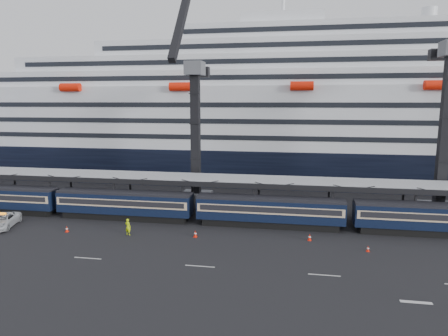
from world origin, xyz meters
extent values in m
plane|color=black|center=(0.00, 0.00, 0.00)|extent=(260.00, 260.00, 0.00)
cube|color=beige|center=(-26.00, -4.00, 0.01)|extent=(3.00, 0.15, 0.02)
cube|color=beige|center=(-14.00, -4.00, 0.01)|extent=(3.00, 0.15, 0.02)
cube|color=beige|center=(-2.00, -4.00, 0.01)|extent=(3.00, 0.15, 0.02)
cube|color=beige|center=(5.00, -8.00, 0.01)|extent=(2.50, 0.40, 0.02)
cube|color=black|center=(-28.00, 10.00, 0.45)|extent=(17.48, 2.40, 0.90)
cube|color=black|center=(-28.00, 10.00, 2.25)|extent=(19.00, 2.80, 2.70)
cube|color=beige|center=(-28.00, 10.00, 2.55)|extent=(18.62, 2.92, 1.05)
cube|color=black|center=(-28.00, 10.00, 2.60)|extent=(17.86, 2.98, 0.70)
cube|color=black|center=(-28.00, 10.00, 3.75)|extent=(19.00, 2.50, 0.35)
cube|color=black|center=(-8.00, 10.00, 0.45)|extent=(17.48, 2.40, 0.90)
cube|color=black|center=(-8.00, 10.00, 2.25)|extent=(19.00, 2.80, 2.70)
cube|color=beige|center=(-8.00, 10.00, 2.55)|extent=(18.62, 2.92, 1.05)
cube|color=black|center=(-8.00, 10.00, 2.60)|extent=(17.86, 2.98, 0.70)
cube|color=black|center=(-8.00, 10.00, 3.75)|extent=(19.00, 2.50, 0.35)
cube|color=black|center=(12.00, 10.00, 0.45)|extent=(17.48, 2.40, 0.90)
cube|color=black|center=(12.00, 10.00, 2.25)|extent=(19.00, 2.80, 2.70)
cube|color=beige|center=(12.00, 10.00, 2.55)|extent=(18.62, 2.92, 1.05)
cube|color=black|center=(12.00, 10.00, 2.60)|extent=(17.86, 2.98, 0.70)
cube|color=black|center=(12.00, 10.00, 3.75)|extent=(19.00, 2.50, 0.35)
cube|color=#96999E|center=(0.00, 14.00, 5.40)|extent=(130.00, 6.00, 0.25)
cube|color=black|center=(0.00, 11.00, 5.10)|extent=(130.00, 0.25, 0.70)
cube|color=black|center=(0.00, 17.00, 5.10)|extent=(130.00, 0.25, 0.70)
cube|color=black|center=(-50.00, 16.80, 2.70)|extent=(0.25, 0.25, 5.40)
cube|color=black|center=(-40.00, 11.20, 2.70)|extent=(0.25, 0.25, 5.40)
cube|color=black|center=(-40.00, 16.80, 2.70)|extent=(0.25, 0.25, 5.40)
cube|color=black|center=(-30.00, 11.20, 2.70)|extent=(0.25, 0.25, 5.40)
cube|color=black|center=(-30.00, 16.80, 2.70)|extent=(0.25, 0.25, 5.40)
cube|color=black|center=(-20.00, 11.20, 2.70)|extent=(0.25, 0.25, 5.40)
cube|color=black|center=(-20.00, 16.80, 2.70)|extent=(0.25, 0.25, 5.40)
cube|color=black|center=(-10.00, 11.20, 2.70)|extent=(0.25, 0.25, 5.40)
cube|color=black|center=(-10.00, 16.80, 2.70)|extent=(0.25, 0.25, 5.40)
cube|color=black|center=(0.00, 11.20, 2.70)|extent=(0.25, 0.25, 5.40)
cube|color=black|center=(0.00, 16.80, 2.70)|extent=(0.25, 0.25, 5.40)
cube|color=black|center=(10.00, 11.20, 2.70)|extent=(0.25, 0.25, 5.40)
cube|color=black|center=(10.00, 16.80, 2.70)|extent=(0.25, 0.25, 5.40)
cube|color=black|center=(0.00, 46.00, 3.50)|extent=(200.00, 28.00, 7.00)
cube|color=silver|center=(0.00, 46.00, 13.00)|extent=(190.00, 26.88, 12.00)
cube|color=silver|center=(0.00, 46.00, 20.50)|extent=(160.00, 24.64, 3.00)
cube|color=black|center=(0.00, 33.63, 20.50)|extent=(153.60, 0.12, 0.90)
cube|color=silver|center=(0.00, 46.00, 23.50)|extent=(124.00, 21.84, 3.00)
cube|color=black|center=(0.00, 35.03, 23.50)|extent=(119.04, 0.12, 0.90)
cube|color=silver|center=(0.00, 46.00, 26.50)|extent=(90.00, 19.04, 3.00)
cube|color=black|center=(0.00, 36.43, 26.50)|extent=(86.40, 0.12, 0.90)
cube|color=silver|center=(0.00, 46.00, 29.50)|extent=(56.00, 16.24, 3.00)
cube|color=black|center=(0.00, 37.83, 29.50)|extent=(53.76, 0.12, 0.90)
cube|color=silver|center=(-8.00, 46.00, 32.00)|extent=(16.00, 12.00, 2.50)
cylinder|color=silver|center=(20.00, 46.00, 32.50)|extent=(2.80, 2.80, 3.00)
cylinder|color=red|center=(-48.00, 31.96, 18.80)|extent=(4.00, 1.60, 1.60)
cylinder|color=red|center=(-26.00, 31.96, 18.80)|extent=(4.00, 1.60, 1.60)
cylinder|color=red|center=(-4.00, 31.96, 18.80)|extent=(4.00, 1.60, 1.60)
cylinder|color=red|center=(18.00, 31.96, 18.80)|extent=(4.00, 1.60, 1.60)
cube|color=#52555B|center=(-20.00, 19.00, 1.00)|extent=(4.50, 4.50, 2.00)
cube|color=black|center=(-20.00, 19.00, 11.00)|extent=(1.30, 1.30, 18.00)
cube|color=#52555B|center=(-20.00, 19.00, 21.00)|extent=(2.60, 3.20, 2.00)
cube|color=black|center=(-20.00, 13.21, 27.89)|extent=(0.90, 12.26, 14.37)
cube|color=black|center=(-20.00, 21.52, 21.00)|extent=(0.90, 5.04, 0.90)
cube|color=black|center=(-20.00, 24.04, 20.80)|extent=(2.20, 1.60, 1.60)
cube|color=#52555B|center=(15.00, 18.00, 1.00)|extent=(4.50, 4.50, 2.00)
cube|color=black|center=(15.00, 18.00, 12.00)|extent=(1.30, 1.30, 20.00)
cube|color=black|center=(15.00, 20.80, 23.00)|extent=(0.90, 5.60, 0.90)
cube|color=black|center=(15.00, 23.60, 22.80)|extent=(2.20, 1.60, 1.60)
imported|color=silver|center=(-42.12, 3.70, 0.88)|extent=(4.64, 6.94, 1.77)
imported|color=#C6E90C|center=(-24.83, 3.70, 1.02)|extent=(0.84, 0.66, 2.04)
cube|color=red|center=(-32.85, 3.42, 0.02)|extent=(0.39, 0.39, 0.04)
cone|color=red|center=(-32.85, 3.42, 0.42)|extent=(0.33, 0.33, 0.75)
cylinder|color=white|center=(-32.85, 3.42, 0.42)|extent=(0.28, 0.28, 0.12)
cube|color=red|center=(-16.54, 4.33, 0.02)|extent=(0.43, 0.43, 0.05)
cone|color=red|center=(-16.54, 4.33, 0.45)|extent=(0.36, 0.36, 0.81)
cylinder|color=white|center=(-16.54, 4.33, 0.45)|extent=(0.30, 0.30, 0.14)
cube|color=red|center=(-3.01, 5.47, 0.02)|extent=(0.42, 0.42, 0.04)
cone|color=red|center=(-3.01, 5.47, 0.44)|extent=(0.35, 0.35, 0.79)
cylinder|color=white|center=(-3.01, 5.47, 0.44)|extent=(0.30, 0.30, 0.13)
cube|color=red|center=(3.13, 2.99, 0.02)|extent=(0.34, 0.34, 0.04)
cone|color=red|center=(3.13, 2.99, 0.36)|extent=(0.29, 0.29, 0.65)
cylinder|color=white|center=(3.13, 2.99, 0.36)|extent=(0.24, 0.24, 0.11)
camera|label=1|loc=(-5.26, -40.42, 16.16)|focal=32.00mm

